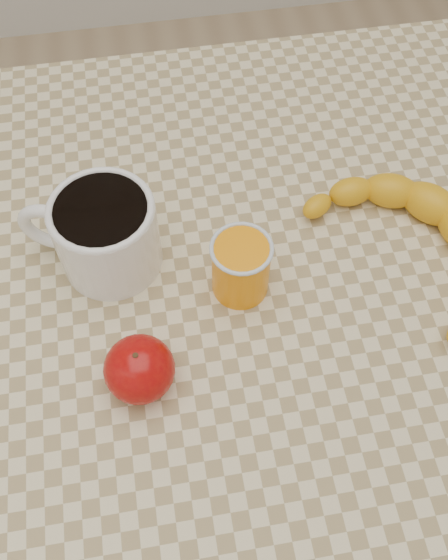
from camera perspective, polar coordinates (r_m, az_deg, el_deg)
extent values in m
plane|color=tan|center=(1.37, 0.00, -16.92)|extent=(3.00, 3.00, 0.00)
cube|color=beige|center=(0.69, 0.00, -1.72)|extent=(0.80, 0.80, 0.04)
cube|color=#946B4B|center=(0.74, 0.00, -3.64)|extent=(0.74, 0.74, 0.06)
cylinder|color=#946B4B|center=(1.23, -19.15, 1.38)|extent=(0.05, 0.05, 0.71)
cylinder|color=#946B4B|center=(1.26, 13.22, 5.87)|extent=(0.05, 0.05, 0.71)
cylinder|color=white|center=(0.67, -10.63, 4.02)|extent=(0.14, 0.14, 0.09)
cylinder|color=black|center=(0.64, -11.21, 6.14)|extent=(0.09, 0.09, 0.01)
torus|color=white|center=(0.63, -11.27, 6.36)|extent=(0.11, 0.11, 0.01)
torus|color=white|center=(0.69, -15.62, 4.67)|extent=(0.07, 0.04, 0.07)
cylinder|color=orange|center=(0.65, 1.54, 1.10)|extent=(0.06, 0.06, 0.07)
torus|color=silver|center=(0.62, 1.62, 2.92)|extent=(0.06, 0.06, 0.00)
ellipsoid|color=#950408|center=(0.60, -7.74, -8.08)|extent=(0.07, 0.07, 0.06)
cylinder|color=#382311|center=(0.58, -8.05, -7.03)|extent=(0.01, 0.01, 0.01)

